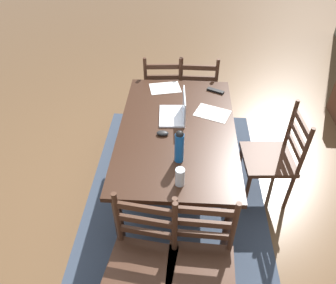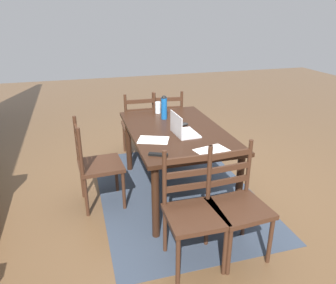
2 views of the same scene
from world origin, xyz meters
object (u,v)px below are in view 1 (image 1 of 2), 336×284
Objects in this scene: dining_table at (177,137)px; chair_left_far at (197,92)px; chair_right_near at (142,265)px; laptop at (177,111)px; chair_left_near at (163,90)px; computer_mouse at (163,133)px; tv_remote at (215,91)px; chair_far_head at (273,158)px; drinking_glass at (180,177)px; chair_right_far at (201,268)px; water_bottle at (179,146)px.

dining_table is 1.11m from chair_left_far.
chair_right_near is at bearing -10.16° from chair_left_far.
laptop is at bearing 171.56° from chair_right_near.
computer_mouse is (1.17, 0.08, 0.32)m from chair_left_near.
computer_mouse is 0.59× the size of tv_remote.
computer_mouse is (1.17, -0.31, 0.32)m from chair_left_far.
chair_right_near is 1.00× the size of chair_left_near.
chair_far_head is 6.75× the size of drinking_glass.
drinking_glass is at bearing -52.62° from chair_far_head.
computer_mouse is at bearing -162.23° from chair_right_far.
chair_left_far is at bearing 169.70° from dining_table.
chair_far_head is 1.00× the size of chair_right_near.
dining_table is 1.11m from chair_right_far.
chair_left_far is 6.75× the size of drinking_glass.
chair_right_far is 0.39m from chair_right_near.
dining_table is at bearing 169.97° from chair_right_near.
chair_far_head and chair_left_far have the same top height.
chair_far_head reaches higher than computer_mouse.
dining_table is 0.22m from laptop.
dining_table is 1.66× the size of chair_far_head.
chair_right_near is at bearing 0.07° from chair_left_near.
chair_left_near is (-2.15, -0.39, 0.00)m from chair_right_far.
chair_left_near is 5.59× the size of tv_remote.
laptop is 0.56m from water_bottle.
chair_right_far is 6.75× the size of drinking_glass.
chair_left_far is at bearing 167.53° from laptop.
chair_right_far is at bearing -158.55° from tv_remote.
computer_mouse is (-0.53, -0.16, -0.05)m from drinking_glass.
laptop is at bearing -176.55° from water_bottle.
water_bottle reaches higher than chair_left_near.
chair_far_head is 3.41× the size of water_bottle.
chair_right_far is 1.00× the size of chair_right_near.
chair_far_head is at bearing 31.81° from chair_left_far.
chair_left_near is at bearing -90.02° from chair_left_far.
water_bottle reaches higher than dining_table.
dining_table is 1.66× the size of chair_right_far.
chair_left_near is 1.00m from laptop.
tv_remote is at bearing 48.76° from chair_left_near.
chair_right_far is at bearing 0.06° from chair_left_far.
water_bottle is 0.25m from drinking_glass.
chair_far_head is 1.00× the size of chair_left_far.
computer_mouse is (-0.98, 0.07, 0.32)m from chair_right_near.
chair_right_near reaches higher than dining_table.
chair_right_near is at bearing -27.04° from drinking_glass.
laptop is at bearing -176.61° from drinking_glass.
dining_table is 1.66× the size of chair_left_far.
chair_right_far is (1.08, 0.20, -0.21)m from dining_table.
computer_mouse is (0.26, -0.11, -0.04)m from laptop.
chair_left_near is 1.22m from computer_mouse.
computer_mouse is at bearing -153.85° from water_bottle.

